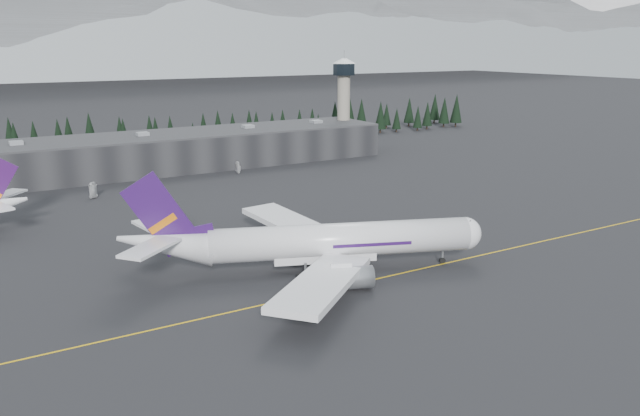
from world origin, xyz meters
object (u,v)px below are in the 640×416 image
control_tower (344,94)px  gse_vehicle_a (93,196)px  jet_main (309,242)px  gse_vehicle_b (239,171)px  terminal (172,151)px

control_tower → gse_vehicle_a: control_tower is taller
control_tower → jet_main: control_tower is taller
control_tower → gse_vehicle_b: bearing=-158.1°
gse_vehicle_a → gse_vehicle_b: size_ratio=1.18×
control_tower → gse_vehicle_b: size_ratio=9.08×
terminal → control_tower: 76.98m
control_tower → gse_vehicle_a: (-109.02, -35.63, -22.73)m
gse_vehicle_a → gse_vehicle_b: bearing=-12.5°
terminal → gse_vehicle_b: size_ratio=38.53×
jet_main → gse_vehicle_b: 100.10m
terminal → gse_vehicle_b: bearing=-50.1°
jet_main → gse_vehicle_b: bearing=95.5°
terminal → jet_main: (-9.37, -116.74, -0.32)m
terminal → jet_main: jet_main is taller
jet_main → gse_vehicle_b: jet_main is taller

